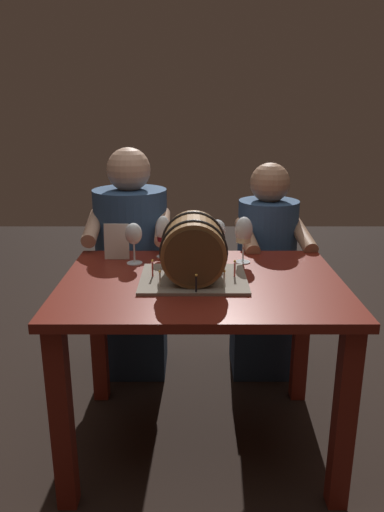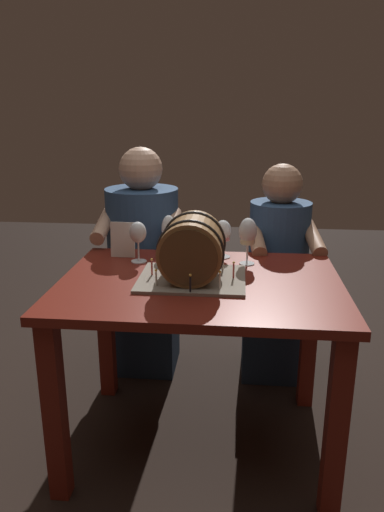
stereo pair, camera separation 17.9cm
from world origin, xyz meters
name	(u,v)px [view 1 (the left image)]	position (x,y,z in m)	size (l,w,h in m)	color
ground_plane	(199,441)	(0.00, 0.00, 0.00)	(8.00, 8.00, 0.00)	black
dining_table	(200,311)	(0.00, 0.00, 0.62)	(1.11, 0.81, 0.75)	maroon
barrel_cake	(192,251)	(-0.03, 0.00, 0.88)	(0.42, 0.34, 0.26)	gray
wine_glass_empty	(132,235)	(-0.29, 0.21, 0.88)	(0.07, 0.07, 0.18)	white
wine_glass_rose	(216,232)	(0.08, 0.32, 0.87)	(0.07, 0.07, 0.17)	white
wine_glass_white	(242,232)	(0.18, 0.23, 0.89)	(0.08, 0.08, 0.20)	white
wine_glass_red	(162,231)	(-0.17, 0.31, 0.88)	(0.07, 0.07, 0.19)	white
menu_card	(115,242)	(-0.37, 0.28, 0.83)	(0.11, 0.01, 0.16)	silver
person_seated_left	(131,269)	(-0.35, 0.64, 0.59)	(0.42, 0.49, 1.22)	#1B2D46
person_seated_right	(264,282)	(0.36, 0.64, 0.51)	(0.38, 0.47, 1.14)	#1B2D46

